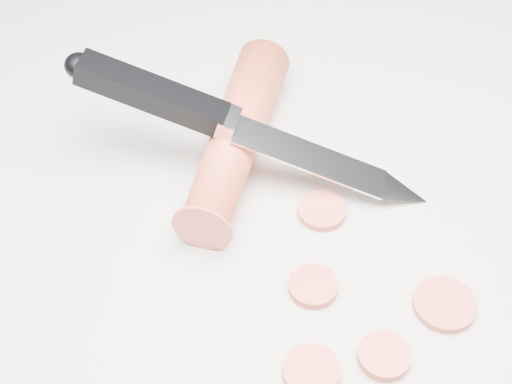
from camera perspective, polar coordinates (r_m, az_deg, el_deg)
ground at (r=0.47m, az=3.44°, el=-4.24°), size 2.40×2.40×0.00m
carrot at (r=0.51m, az=-1.55°, el=4.57°), size 0.16×0.14×0.04m
carrot_slice_0 at (r=0.42m, az=4.47°, el=-14.12°), size 0.03×0.03×0.01m
carrot_slice_1 at (r=0.49m, az=5.29°, el=-1.49°), size 0.03×0.03×0.01m
carrot_slice_3 at (r=0.45m, az=4.59°, el=-7.52°), size 0.03×0.03×0.01m
carrot_slice_4 at (r=0.43m, az=10.20°, el=-12.75°), size 0.03×0.03×0.01m
carrot_slice_5 at (r=0.46m, az=14.84°, el=-8.68°), size 0.04×0.04×0.01m
kitchen_knife at (r=0.49m, az=-0.56°, el=5.24°), size 0.19×0.22×0.08m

